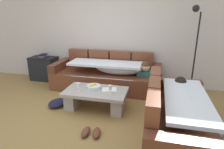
% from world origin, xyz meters
% --- Properties ---
extents(ground_plane, '(14.00, 14.00, 0.00)m').
position_xyz_m(ground_plane, '(0.00, 0.00, 0.00)').
color(ground_plane, olive).
extents(back_wall, '(9.00, 0.10, 2.70)m').
position_xyz_m(back_wall, '(0.00, 2.15, 1.35)').
color(back_wall, beige).
rests_on(back_wall, ground_plane).
extents(couch_along_wall, '(2.60, 0.92, 0.88)m').
position_xyz_m(couch_along_wall, '(0.22, 1.63, 0.33)').
color(couch_along_wall, brown).
rests_on(couch_along_wall, ground_plane).
extents(couch_near_window, '(0.92, 1.99, 0.88)m').
position_xyz_m(couch_near_window, '(1.70, -0.02, 0.34)').
color(couch_near_window, brown).
rests_on(couch_near_window, ground_plane).
extents(coffee_table, '(1.20, 0.68, 0.38)m').
position_xyz_m(coffee_table, '(0.24, 0.57, 0.24)').
color(coffee_table, '#9B9692').
rests_on(coffee_table, ground_plane).
extents(fruit_bowl, '(0.28, 0.28, 0.10)m').
position_xyz_m(fruit_bowl, '(0.17, 0.64, 0.42)').
color(fruit_bowl, silver).
rests_on(fruit_bowl, coffee_table).
extents(wine_glass_near_left, '(0.07, 0.07, 0.17)m').
position_xyz_m(wine_glass_near_left, '(-0.06, 0.45, 0.50)').
color(wine_glass_near_left, silver).
rests_on(wine_glass_near_left, coffee_table).
extents(wine_glass_near_right, '(0.07, 0.07, 0.17)m').
position_xyz_m(wine_glass_near_right, '(0.55, 0.48, 0.50)').
color(wine_glass_near_right, silver).
rests_on(wine_glass_near_right, coffee_table).
extents(open_magazine, '(0.33, 0.28, 0.01)m').
position_xyz_m(open_magazine, '(0.49, 0.66, 0.39)').
color(open_magazine, white).
rests_on(open_magazine, coffee_table).
extents(side_cabinet, '(0.72, 0.44, 0.64)m').
position_xyz_m(side_cabinet, '(-1.68, 1.85, 0.32)').
color(side_cabinet, black).
rests_on(side_cabinet, ground_plane).
extents(book_stack_on_cabinet, '(0.17, 0.21, 0.09)m').
position_xyz_m(book_stack_on_cabinet, '(-1.67, 1.84, 0.69)').
color(book_stack_on_cabinet, red).
rests_on(book_stack_on_cabinet, side_cabinet).
extents(floor_lamp, '(0.33, 0.31, 1.95)m').
position_xyz_m(floor_lamp, '(2.09, 1.66, 1.12)').
color(floor_lamp, black).
rests_on(floor_lamp, ground_plane).
extents(pair_of_shoes, '(0.32, 0.30, 0.09)m').
position_xyz_m(pair_of_shoes, '(0.44, -0.28, 0.04)').
color(pair_of_shoes, '#59331E').
rests_on(pair_of_shoes, ground_plane).
extents(crumpled_garment, '(0.38, 0.44, 0.12)m').
position_xyz_m(crumpled_garment, '(-0.56, 0.48, 0.06)').
color(crumpled_garment, '#191933').
rests_on(crumpled_garment, ground_plane).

